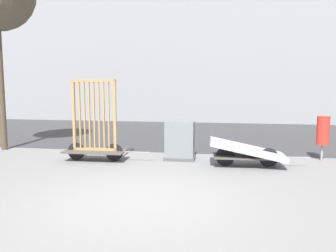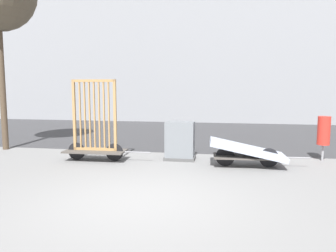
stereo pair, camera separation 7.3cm
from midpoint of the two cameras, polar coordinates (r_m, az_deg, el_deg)
ground_plane at (r=5.94m, az=-4.76°, el=-12.79°), size 60.00×60.00×0.00m
road_strip at (r=14.36m, az=4.30°, el=-1.25°), size 56.00×8.93×0.01m
bike_cart_with_bedframe at (r=9.10m, az=-12.34°, el=-1.56°), size 2.37×0.79×2.20m
bike_cart_with_mattress at (r=8.47m, az=13.86°, el=-4.27°), size 2.49×1.01×0.70m
utility_cabinet at (r=9.03m, az=2.33°, el=-2.83°), size 0.84×0.58×1.05m
trash_bin at (r=9.76m, az=25.69°, el=-0.79°), size 0.33×0.33×1.22m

